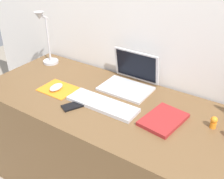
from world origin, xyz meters
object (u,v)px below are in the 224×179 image
object	(u,v)px
laptop	(130,78)
toy_figurine_orange	(214,122)
notebook_pad	(163,119)
mouse	(56,87)
desk_lamp	(46,40)
keyboard	(102,104)
cell_phone	(74,106)

from	to	relation	value
laptop	toy_figurine_orange	world-z (taller)	laptop
notebook_pad	toy_figurine_orange	bearing A→B (deg)	28.57
laptop	mouse	world-z (taller)	laptop
mouse	desk_lamp	size ratio (longest dim) A/B	0.25
keyboard	toy_figurine_orange	bearing A→B (deg)	13.96
cell_phone	notebook_pad	size ratio (longest dim) A/B	0.53
laptop	mouse	bearing A→B (deg)	-139.91
keyboard	toy_figurine_orange	size ratio (longest dim) A/B	6.44
mouse	notebook_pad	xyz separation A→B (m)	(0.67, 0.07, -0.01)
keyboard	notebook_pad	size ratio (longest dim) A/B	1.71
desk_lamp	notebook_pad	size ratio (longest dim) A/B	1.59
laptop	notebook_pad	bearing A→B (deg)	-34.31
laptop	keyboard	size ratio (longest dim) A/B	0.73
toy_figurine_orange	laptop	bearing A→B (deg)	166.10
laptop	notebook_pad	size ratio (longest dim) A/B	1.25
laptop	desk_lamp	world-z (taller)	desk_lamp
desk_lamp	toy_figurine_orange	world-z (taller)	desk_lamp
mouse	laptop	bearing A→B (deg)	40.09
keyboard	toy_figurine_orange	distance (m)	0.58
desk_lamp	notebook_pad	world-z (taller)	desk_lamp
mouse	cell_phone	size ratio (longest dim) A/B	0.75
laptop	cell_phone	xyz separation A→B (m)	(-0.14, -0.37, -0.05)
laptop	cell_phone	world-z (taller)	laptop
keyboard	notebook_pad	xyz separation A→B (m)	(0.34, 0.05, 0.00)
cell_phone	desk_lamp	size ratio (longest dim) A/B	0.34
desk_lamp	toy_figurine_orange	distance (m)	1.22
laptop	mouse	xyz separation A→B (m)	(-0.35, -0.29, -0.03)
mouse	cell_phone	distance (m)	0.22
notebook_pad	desk_lamp	bearing A→B (deg)	177.28
mouse	toy_figurine_orange	distance (m)	0.91
laptop	toy_figurine_orange	distance (m)	0.56
desk_lamp	notebook_pad	xyz separation A→B (m)	(0.98, -0.18, -0.17)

